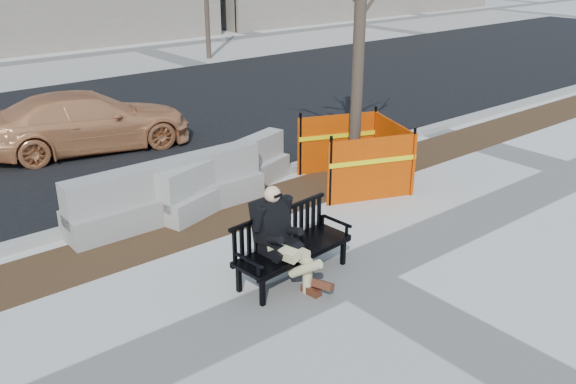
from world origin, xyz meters
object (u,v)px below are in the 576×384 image
Objects in this scene: tree_fence at (353,184)px; sedan at (92,149)px; seated_man at (278,282)px; bench at (293,277)px; jersey_barrier_left at (170,216)px; jersey_barrier_right at (227,196)px.

tree_fence is 1.44× the size of sedan.
sedan is at bearing 82.36° from seated_man.
sedan is (0.32, 6.89, 0.00)m from seated_man.
seated_man is 0.22× the size of tree_fence.
bench is 0.23m from seated_man.
jersey_barrier_left is at bearing 165.30° from tree_fence.
tree_fence is 2.01× the size of jersey_barrier_right.
sedan is (0.09, 6.91, 0.00)m from bench.
sedan is at bearing 120.09° from tree_fence.
jersey_barrier_left is 1.19m from jersey_barrier_right.
bench is 2.78m from jersey_barrier_left.
bench is 0.51× the size of jersey_barrier_left.
bench is at bearing -11.46° from seated_man.
bench is 1.28× the size of seated_man.
bench is at bearing -123.80° from jersey_barrier_right.
bench is 3.54m from tree_fence.
jersey_barrier_left is at bearing -174.01° from sedan.
jersey_barrier_right is (1.10, 2.85, 0.00)m from seated_man.
jersey_barrier_left is 1.10× the size of jersey_barrier_right.
bench is at bearing -169.16° from sedan.
seated_man reaches higher than bench.
seated_man is 0.40× the size of jersey_barrier_left.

